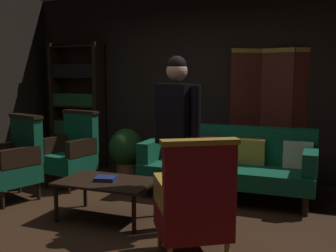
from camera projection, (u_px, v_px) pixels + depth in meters
name	position (u px, v px, depth m)	size (l,w,h in m)	color
ground_plane	(138.00, 231.00, 3.87)	(10.00, 10.00, 0.00)	#331E11
back_wall	(208.00, 84.00, 5.96)	(7.20, 0.10, 2.80)	black
folding_screen	(292.00, 114.00, 5.51)	(1.68, 0.43, 1.90)	#5B2319
bookshelf	(78.00, 104.00, 6.55)	(0.90, 0.32, 2.05)	black
velvet_couch	(228.00, 161.00, 4.96)	(2.12, 0.78, 0.88)	black
coffee_table	(107.00, 185.00, 4.17)	(1.00, 0.64, 0.42)	black
armchair_gilt_accent	(194.00, 203.00, 3.19)	(0.80, 0.80, 1.04)	#B78E33
armchair_wing_left	(15.00, 160.00, 4.84)	(0.74, 0.73, 1.04)	black
armchair_wing_right	(73.00, 151.00, 5.45)	(0.68, 0.68, 1.04)	black
standing_figure	(177.00, 127.00, 3.78)	(0.54, 0.37, 1.70)	black
potted_plant	(126.00, 151.00, 5.69)	(0.48, 0.48, 0.77)	brown
book_navy_cloth	(106.00, 179.00, 4.17)	(0.21, 0.18, 0.04)	navy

